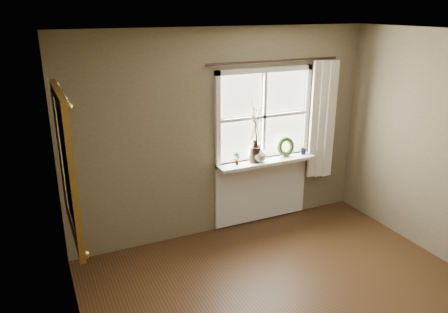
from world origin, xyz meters
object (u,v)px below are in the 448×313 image
dark_jug (255,154)px  gilt_mirror (66,164)px  cream_vase (259,153)px  wreath (286,149)px

dark_jug → gilt_mirror: size_ratio=0.16×
dark_jug → cream_vase: cream_vase is taller
gilt_mirror → wreath: bearing=19.7°
dark_jug → gilt_mirror: gilt_mirror is taller
dark_jug → cream_vase: 0.05m
gilt_mirror → dark_jug: bearing=22.5°
wreath → gilt_mirror: gilt_mirror is taller
gilt_mirror → cream_vase: bearing=22.1°
dark_jug → cream_vase: size_ratio=0.91×
cream_vase → gilt_mirror: 2.64m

